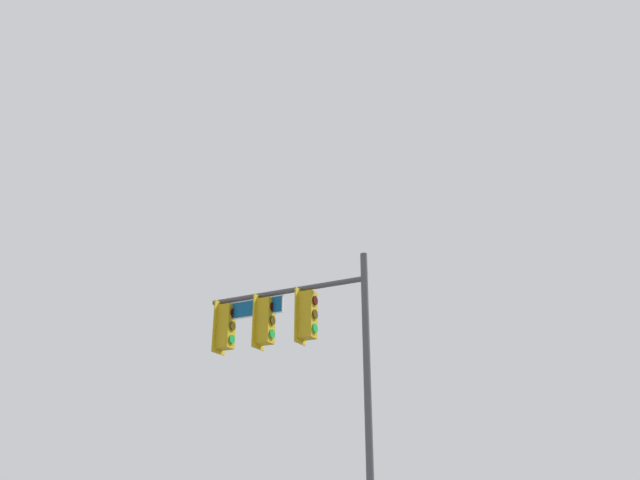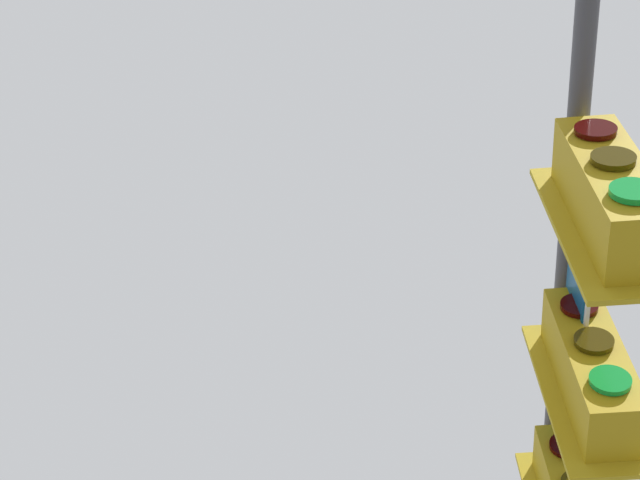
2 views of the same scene
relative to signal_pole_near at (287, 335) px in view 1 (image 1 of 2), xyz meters
name	(u,v)px [view 1 (image 1 of 2)]	position (x,y,z in m)	size (l,w,h in m)	color
signal_pole_near	(287,335)	(0.00, 0.00, 0.00)	(4.21, 0.74, 6.74)	#47474C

